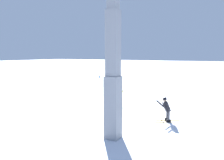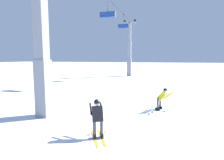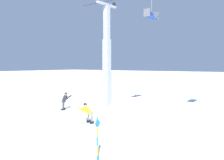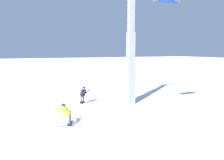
{
  "view_description": "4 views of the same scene",
  "coord_description": "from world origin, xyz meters",
  "px_view_note": "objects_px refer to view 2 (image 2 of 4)",
  "views": [
    {
      "loc": [
        -8.55,
        15.72,
        4.23
      ],
      "look_at": [
        -1.45,
        2.82,
        2.39
      ],
      "focal_mm": 32.74,
      "sensor_mm": 36.0,
      "label": 1
    },
    {
      "loc": [
        -12.25,
        0.4,
        3.27
      ],
      "look_at": [
        -0.99,
        3.78,
        1.85
      ],
      "focal_mm": 29.1,
      "sensor_mm": 36.0,
      "label": 2
    },
    {
      "loc": [
        9.9,
        -11.46,
        3.97
      ],
      "look_at": [
        -0.45,
        3.13,
        2.83
      ],
      "focal_mm": 38.46,
      "sensor_mm": 36.0,
      "label": 3
    },
    {
      "loc": [
        11.91,
        -1.81,
        4.73
      ],
      "look_at": [
        -0.33,
        3.63,
        2.8
      ],
      "focal_mm": 32.45,
      "sensor_mm": 36.0,
      "label": 4
    }
  ],
  "objects_px": {
    "lift_tower_near": "(41,40)",
    "skier_carving_main": "(162,97)",
    "chairlift_seat_middle": "(124,26)",
    "skier_distant_uphill": "(97,116)",
    "lift_tower_far": "(129,53)",
    "chairlift_seat_second": "(108,14)"
  },
  "relations": [
    {
      "from": "lift_tower_near",
      "to": "chairlift_seat_second",
      "type": "height_order",
      "value": "lift_tower_near"
    },
    {
      "from": "lift_tower_near",
      "to": "chairlift_seat_middle",
      "type": "distance_m",
      "value": 19.97
    },
    {
      "from": "chairlift_seat_middle",
      "to": "skier_distant_uphill",
      "type": "xyz_separation_m",
      "value": [
        -21.27,
        -3.88,
        -7.32
      ]
    },
    {
      "from": "chairlift_seat_second",
      "to": "chairlift_seat_middle",
      "type": "xyz_separation_m",
      "value": [
        7.93,
        0.0,
        0.05
      ]
    },
    {
      "from": "skier_carving_main",
      "to": "skier_distant_uphill",
      "type": "height_order",
      "value": "skier_distant_uphill"
    },
    {
      "from": "chairlift_seat_second",
      "to": "skier_distant_uphill",
      "type": "height_order",
      "value": "chairlift_seat_second"
    },
    {
      "from": "lift_tower_far",
      "to": "chairlift_seat_second",
      "type": "height_order",
      "value": "lift_tower_far"
    },
    {
      "from": "lift_tower_far",
      "to": "chairlift_seat_middle",
      "type": "relative_size",
      "value": 4.81
    },
    {
      "from": "lift_tower_near",
      "to": "lift_tower_far",
      "type": "xyz_separation_m",
      "value": [
        24.34,
        -0.0,
        -0.05
      ]
    },
    {
      "from": "skier_carving_main",
      "to": "lift_tower_far",
      "type": "bearing_deg",
      "value": 16.66
    },
    {
      "from": "lift_tower_near",
      "to": "skier_carving_main",
      "type": "bearing_deg",
      "value": -63.97
    },
    {
      "from": "lift_tower_near",
      "to": "chairlift_seat_second",
      "type": "relative_size",
      "value": 4.71
    },
    {
      "from": "lift_tower_far",
      "to": "lift_tower_near",
      "type": "bearing_deg",
      "value": 180.0
    },
    {
      "from": "lift_tower_near",
      "to": "chairlift_seat_second",
      "type": "xyz_separation_m",
      "value": [
        11.63,
        -0.0,
        3.93
      ]
    },
    {
      "from": "chairlift_seat_middle",
      "to": "skier_carving_main",
      "type": "bearing_deg",
      "value": -158.89
    },
    {
      "from": "lift_tower_near",
      "to": "skier_distant_uphill",
      "type": "relative_size",
      "value": 5.93
    },
    {
      "from": "skier_carving_main",
      "to": "lift_tower_near",
      "type": "bearing_deg",
      "value": 116.03
    },
    {
      "from": "chairlift_seat_second",
      "to": "lift_tower_far",
      "type": "bearing_deg",
      "value": 0.0
    },
    {
      "from": "skier_distant_uphill",
      "to": "chairlift_seat_middle",
      "type": "bearing_deg",
      "value": 10.34
    },
    {
      "from": "lift_tower_near",
      "to": "chairlift_seat_second",
      "type": "bearing_deg",
      "value": -0.0
    },
    {
      "from": "lift_tower_far",
      "to": "skier_distant_uphill",
      "type": "xyz_separation_m",
      "value": [
        -26.04,
        -3.88,
        -3.29
      ]
    },
    {
      "from": "lift_tower_far",
      "to": "skier_distant_uphill",
      "type": "bearing_deg",
      "value": -171.53
    }
  ]
}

